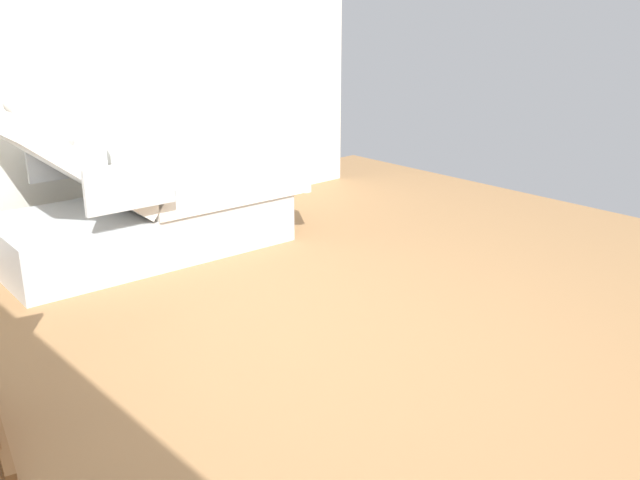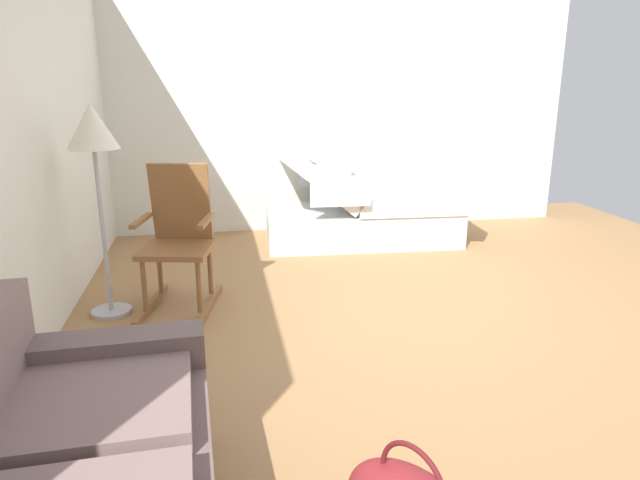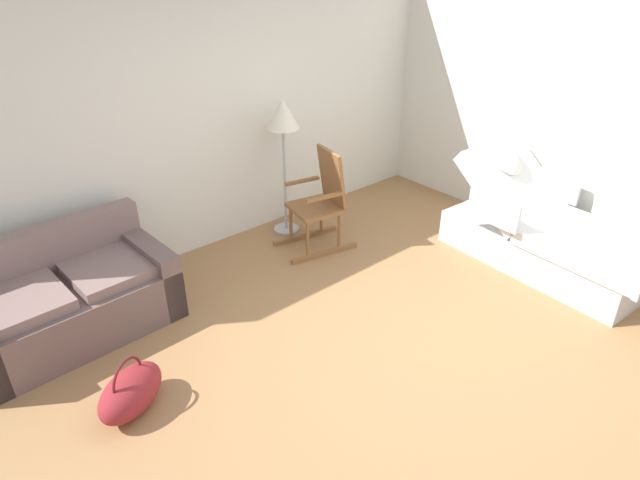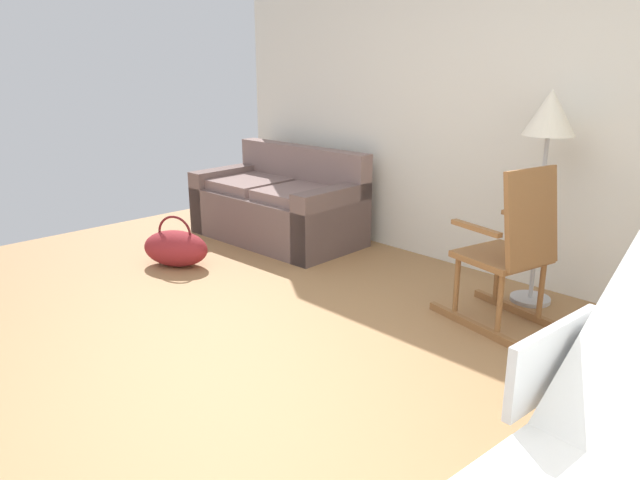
{
  "view_description": "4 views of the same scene",
  "coord_description": "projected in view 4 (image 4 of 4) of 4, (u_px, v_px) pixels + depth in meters",
  "views": [
    {
      "loc": [
        -2.16,
        2.17,
        1.69
      ],
      "look_at": [
        -0.27,
        0.45,
        0.81
      ],
      "focal_mm": 39.6,
      "sensor_mm": 36.0,
      "label": 1
    },
    {
      "loc": [
        -3.42,
        1.38,
        1.63
      ],
      "look_at": [
        0.11,
        0.73,
        0.61
      ],
      "focal_mm": 31.99,
      "sensor_mm": 36.0,
      "label": 2
    },
    {
      "loc": [
        -2.66,
        -2.19,
        2.9
      ],
      "look_at": [
        -0.12,
        0.76,
        0.73
      ],
      "focal_mm": 30.75,
      "sensor_mm": 36.0,
      "label": 3
    },
    {
      "loc": [
        2.45,
        -1.72,
        1.7
      ],
      "look_at": [
        0.1,
        0.55,
        0.69
      ],
      "focal_mm": 34.22,
      "sensor_mm": 36.0,
      "label": 4
    }
  ],
  "objects": [
    {
      "name": "couch",
      "position": [
        279.0,
        207.0,
        5.75
      ],
      "size": [
        1.64,
        0.92,
        0.85
      ],
      "color": "#68534F",
      "rests_on": "ground"
    },
    {
      "name": "back_wall",
      "position": [
        497.0,
        101.0,
        4.6
      ],
      "size": [
        5.69,
        0.1,
        2.7
      ],
      "primitive_type": "cube",
      "color": "silver",
      "rests_on": "ground"
    },
    {
      "name": "ground_plane",
      "position": [
        234.0,
        378.0,
        3.32
      ],
      "size": [
        6.87,
        6.87,
        0.0
      ],
      "primitive_type": "plane",
      "color": "#9E7247"
    },
    {
      "name": "rocking_chair",
      "position": [
        511.0,
        252.0,
        3.82
      ],
      "size": [
        0.84,
        0.62,
        1.05
      ],
      "color": "brown",
      "rests_on": "ground"
    },
    {
      "name": "duffel_bag",
      "position": [
        176.0,
        248.0,
        5.05
      ],
      "size": [
        0.64,
        0.55,
        0.43
      ],
      "color": "maroon",
      "rests_on": "ground"
    },
    {
      "name": "floor_lamp",
      "position": [
        549.0,
        128.0,
        4.0
      ],
      "size": [
        0.34,
        0.34,
        1.48
      ],
      "color": "#B2B5BA",
      "rests_on": "ground"
    }
  ]
}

